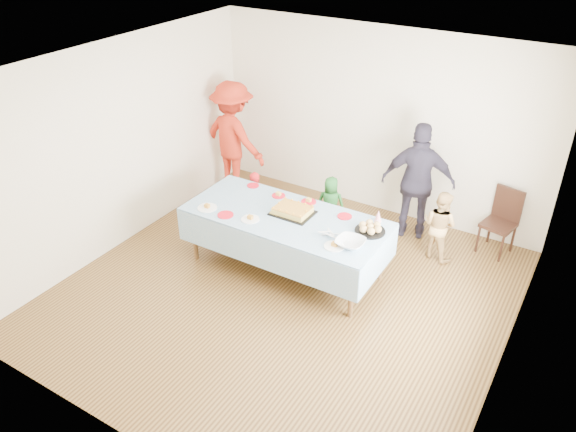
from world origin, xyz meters
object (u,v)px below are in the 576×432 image
at_px(party_table, 285,219).
at_px(dining_chair, 502,217).
at_px(birthday_cake, 293,211).
at_px(adult_left, 233,138).

bearing_deg(party_table, dining_chair, 39.95).
height_order(birthday_cake, adult_left, adult_left).
relative_size(birthday_cake, adult_left, 0.28).
relative_size(birthday_cake, dining_chair, 0.56).
height_order(party_table, adult_left, adult_left).
bearing_deg(party_table, adult_left, 141.50).
xyz_separation_m(party_table, birthday_cake, (0.05, 0.09, 0.10)).
xyz_separation_m(party_table, dining_chair, (2.21, 1.85, -0.23)).
relative_size(party_table, dining_chair, 2.81).
bearing_deg(birthday_cake, adult_left, 143.96).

